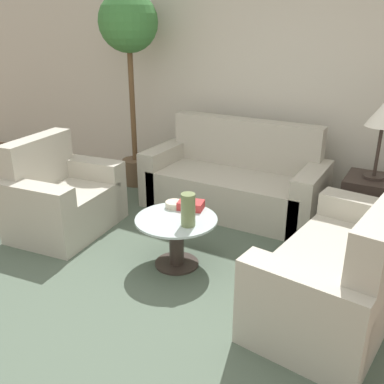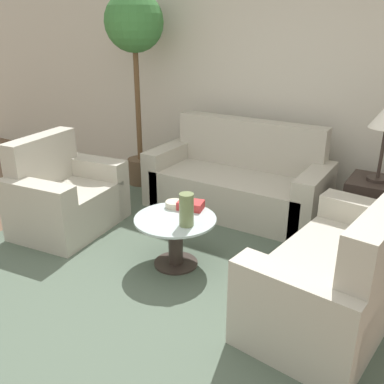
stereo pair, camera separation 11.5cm
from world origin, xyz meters
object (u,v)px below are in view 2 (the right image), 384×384
at_px(sofa_main, 239,183).
at_px(coffee_table, 175,235).
at_px(loveseat, 347,277).
at_px(potted_plant, 135,40).
at_px(book_stack, 191,205).
at_px(armchair, 64,199).
at_px(vase, 186,210).
at_px(bowl, 174,204).

xyz_separation_m(sofa_main, coffee_table, (0.07, -1.28, -0.02)).
xyz_separation_m(loveseat, potted_plant, (-2.72, 1.30, 1.37)).
bearing_deg(potted_plant, coffee_table, -43.84).
bearing_deg(coffee_table, sofa_main, 92.92).
relative_size(coffee_table, book_stack, 2.79).
height_order(armchair, vase, armchair).
height_order(armchair, loveseat, loveseat).
height_order(armchair, bowl, armchair).
xyz_separation_m(loveseat, vase, (-1.16, -0.12, 0.25)).
relative_size(bowl, book_stack, 0.63).
xyz_separation_m(loveseat, coffee_table, (-1.31, -0.06, -0.02)).
bearing_deg(book_stack, coffee_table, -106.31).
bearing_deg(potted_plant, book_stack, -38.76).
bearing_deg(armchair, potted_plant, -1.05).
height_order(vase, bowl, vase).
distance_m(sofa_main, coffee_table, 1.28).
bearing_deg(sofa_main, book_stack, -85.99).
bearing_deg(coffee_table, vase, -22.98).
distance_m(potted_plant, vase, 2.38).
bearing_deg(coffee_table, loveseat, 2.46).
xyz_separation_m(armchair, coffee_table, (1.29, -0.03, -0.02)).
bearing_deg(book_stack, potted_plant, 127.38).
distance_m(coffee_table, vase, 0.32).
xyz_separation_m(coffee_table, book_stack, (0.01, 0.22, 0.18)).
bearing_deg(book_stack, armchair, 174.42).
height_order(loveseat, vase, loveseat).
xyz_separation_m(armchair, loveseat, (2.60, 0.03, 0.00)).
bearing_deg(vase, loveseat, 5.74).
distance_m(potted_plant, bowl, 2.13).
height_order(loveseat, potted_plant, potted_plant).
height_order(armchair, book_stack, armchair).
bearing_deg(loveseat, sofa_main, -124.57).
distance_m(sofa_main, loveseat, 1.84).
distance_m(sofa_main, potted_plant, 1.92).
distance_m(armchair, bowl, 1.18).
relative_size(vase, book_stack, 1.10).
bearing_deg(loveseat, coffee_table, -80.39).
distance_m(sofa_main, armchair, 1.75).
relative_size(sofa_main, armchair, 1.73).
distance_m(vase, book_stack, 0.32).
xyz_separation_m(coffee_table, bowl, (-0.13, 0.17, 0.17)).
height_order(coffee_table, vase, vase).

